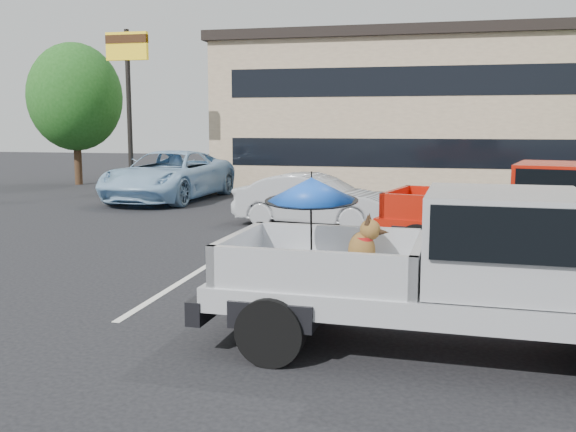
{
  "coord_description": "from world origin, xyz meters",
  "views": [
    {
      "loc": [
        1.07,
        -7.97,
        2.61
      ],
      "look_at": [
        -0.97,
        0.88,
        1.3
      ],
      "focal_mm": 40.0,
      "sensor_mm": 36.0,
      "label": 1
    }
  ],
  "objects_px": {
    "tree_back": "(548,84)",
    "silver_sedan": "(314,200)",
    "motel_sign": "(128,67)",
    "red_pickup": "(554,211)",
    "silver_pickup": "(478,264)",
    "blue_suv": "(169,176)",
    "tree_left": "(75,97)"
  },
  "relations": [
    {
      "from": "tree_back",
      "to": "silver_sedan",
      "type": "relative_size",
      "value": 1.75
    },
    {
      "from": "motel_sign",
      "to": "tree_back",
      "type": "xyz_separation_m",
      "value": [
        16.0,
        10.0,
        -0.24
      ]
    },
    {
      "from": "silver_sedan",
      "to": "red_pickup",
      "type": "bearing_deg",
      "value": -117.57
    },
    {
      "from": "silver_pickup",
      "to": "blue_suv",
      "type": "bearing_deg",
      "value": 127.93
    },
    {
      "from": "tree_back",
      "to": "silver_pickup",
      "type": "bearing_deg",
      "value": -100.18
    },
    {
      "from": "tree_left",
      "to": "blue_suv",
      "type": "height_order",
      "value": "tree_left"
    },
    {
      "from": "tree_left",
      "to": "silver_sedan",
      "type": "xyz_separation_m",
      "value": [
        12.07,
        -8.93,
        -3.06
      ]
    },
    {
      "from": "motel_sign",
      "to": "silver_sedan",
      "type": "height_order",
      "value": "motel_sign"
    },
    {
      "from": "blue_suv",
      "to": "silver_pickup",
      "type": "bearing_deg",
      "value": -51.35
    },
    {
      "from": "tree_back",
      "to": "tree_left",
      "type": "bearing_deg",
      "value": -160.71
    },
    {
      "from": "motel_sign",
      "to": "blue_suv",
      "type": "distance_m",
      "value": 4.6
    },
    {
      "from": "motel_sign",
      "to": "tree_left",
      "type": "xyz_separation_m",
      "value": [
        -4.0,
        3.0,
        -0.92
      ]
    },
    {
      "from": "motel_sign",
      "to": "blue_suv",
      "type": "bearing_deg",
      "value": -33.87
    },
    {
      "from": "silver_sedan",
      "to": "blue_suv",
      "type": "relative_size",
      "value": 0.67
    },
    {
      "from": "tree_left",
      "to": "tree_back",
      "type": "height_order",
      "value": "tree_back"
    },
    {
      "from": "tree_left",
      "to": "silver_sedan",
      "type": "relative_size",
      "value": 1.48
    },
    {
      "from": "motel_sign",
      "to": "tree_back",
      "type": "relative_size",
      "value": 0.84
    },
    {
      "from": "motel_sign",
      "to": "blue_suv",
      "type": "relative_size",
      "value": 0.99
    },
    {
      "from": "silver_pickup",
      "to": "red_pickup",
      "type": "height_order",
      "value": "silver_pickup"
    },
    {
      "from": "tree_back",
      "to": "blue_suv",
      "type": "height_order",
      "value": "tree_back"
    },
    {
      "from": "silver_pickup",
      "to": "blue_suv",
      "type": "height_order",
      "value": "silver_pickup"
    },
    {
      "from": "motel_sign",
      "to": "tree_back",
      "type": "distance_m",
      "value": 18.87
    },
    {
      "from": "tree_left",
      "to": "silver_pickup",
      "type": "xyz_separation_m",
      "value": [
        15.57,
        -17.65,
        -2.68
      ]
    },
    {
      "from": "silver_pickup",
      "to": "silver_sedan",
      "type": "height_order",
      "value": "silver_pickup"
    },
    {
      "from": "tree_left",
      "to": "silver_sedan",
      "type": "height_order",
      "value": "tree_left"
    },
    {
      "from": "tree_back",
      "to": "blue_suv",
      "type": "distance_m",
      "value": 18.32
    },
    {
      "from": "tree_left",
      "to": "blue_suv",
      "type": "xyz_separation_m",
      "value": [
        6.14,
        -4.44,
        -2.89
      ]
    },
    {
      "from": "red_pickup",
      "to": "blue_suv",
      "type": "bearing_deg",
      "value": 156.82
    },
    {
      "from": "tree_back",
      "to": "red_pickup",
      "type": "height_order",
      "value": "tree_back"
    },
    {
      "from": "red_pickup",
      "to": "silver_pickup",
      "type": "bearing_deg",
      "value": -94.68
    },
    {
      "from": "tree_left",
      "to": "tree_back",
      "type": "relative_size",
      "value": 0.85
    },
    {
      "from": "motel_sign",
      "to": "red_pickup",
      "type": "bearing_deg",
      "value": -35.98
    }
  ]
}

